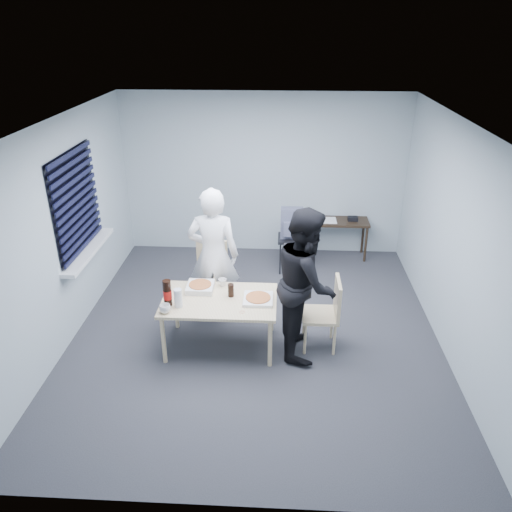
# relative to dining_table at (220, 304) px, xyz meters

# --- Properties ---
(room) EXTENTS (5.00, 5.00, 5.00)m
(room) POSITION_rel_dining_table_xyz_m (-1.79, 0.71, 0.86)
(room) COLOR #2B2C30
(room) RESTS_ON ground
(dining_table) EXTENTS (1.32, 0.84, 0.64)m
(dining_table) POSITION_rel_dining_table_xyz_m (0.00, 0.00, 0.00)
(dining_table) COLOR beige
(dining_table) RESTS_ON ground
(chair_far) EXTENTS (0.42, 0.42, 0.89)m
(chair_far) POSITION_rel_dining_table_xyz_m (-0.23, 1.01, -0.07)
(chair_far) COLOR beige
(chair_far) RESTS_ON ground
(chair_right) EXTENTS (0.42, 0.42, 0.89)m
(chair_right) POSITION_rel_dining_table_xyz_m (1.26, 0.06, -0.07)
(chair_right) COLOR beige
(chair_right) RESTS_ON ground
(person_white) EXTENTS (0.65, 0.42, 1.77)m
(person_white) POSITION_rel_dining_table_xyz_m (-0.15, 0.66, 0.30)
(person_white) COLOR white
(person_white) RESTS_ON ground
(person_black) EXTENTS (0.47, 0.86, 1.77)m
(person_black) POSITION_rel_dining_table_xyz_m (0.99, 0.01, 0.30)
(person_black) COLOR black
(person_black) RESTS_ON ground
(side_table) EXTENTS (0.95, 0.42, 0.64)m
(side_table) POSITION_rel_dining_table_xyz_m (1.62, 2.59, -0.03)
(side_table) COLOR #2E2215
(side_table) RESTS_ON ground
(stool) EXTENTS (0.40, 0.40, 0.56)m
(stool) POSITION_rel_dining_table_xyz_m (0.85, 2.05, -0.13)
(stool) COLOR black
(stool) RESTS_ON ground
(backpack) EXTENTS (0.33, 0.24, 0.47)m
(backpack) POSITION_rel_dining_table_xyz_m (0.85, 2.04, 0.20)
(backpack) COLOR slate
(backpack) RESTS_ON stool
(pizza_box_a) EXTENTS (0.32, 0.32, 0.08)m
(pizza_box_a) POSITION_rel_dining_table_xyz_m (-0.25, 0.21, 0.10)
(pizza_box_a) COLOR white
(pizza_box_a) RESTS_ON dining_table
(pizza_box_b) EXTENTS (0.34, 0.34, 0.05)m
(pizza_box_b) POSITION_rel_dining_table_xyz_m (0.45, -0.00, 0.08)
(pizza_box_b) COLOR white
(pizza_box_b) RESTS_ON dining_table
(mug_a) EXTENTS (0.17, 0.17, 0.10)m
(mug_a) POSITION_rel_dining_table_xyz_m (-0.56, -0.32, 0.11)
(mug_a) COLOR white
(mug_a) RESTS_ON dining_table
(mug_b) EXTENTS (0.10, 0.10, 0.09)m
(mug_b) POSITION_rel_dining_table_xyz_m (0.00, 0.32, 0.11)
(mug_b) COLOR white
(mug_b) RESTS_ON dining_table
(cola_glass) EXTENTS (0.08, 0.08, 0.16)m
(cola_glass) POSITION_rel_dining_table_xyz_m (0.13, 0.08, 0.14)
(cola_glass) COLOR black
(cola_glass) RESTS_ON dining_table
(soda_bottle) EXTENTS (0.10, 0.10, 0.31)m
(soda_bottle) POSITION_rel_dining_table_xyz_m (-0.56, -0.16, 0.21)
(soda_bottle) COLOR black
(soda_bottle) RESTS_ON dining_table
(plastic_cups) EXTENTS (0.10, 0.10, 0.22)m
(plastic_cups) POSITION_rel_dining_table_xyz_m (-0.44, -0.18, 0.17)
(plastic_cups) COLOR silver
(plastic_cups) RESTS_ON dining_table
(rubber_band) EXTENTS (0.07, 0.07, 0.00)m
(rubber_band) POSITION_rel_dining_table_xyz_m (0.28, -0.27, 0.06)
(rubber_band) COLOR red
(rubber_band) RESTS_ON dining_table
(papers) EXTENTS (0.26, 0.33, 0.00)m
(papers) POSITION_rel_dining_table_xyz_m (1.47, 2.58, 0.06)
(papers) COLOR white
(papers) RESTS_ON side_table
(black_box) EXTENTS (0.17, 0.13, 0.07)m
(black_box) POSITION_rel_dining_table_xyz_m (1.84, 2.59, 0.09)
(black_box) COLOR black
(black_box) RESTS_ON side_table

